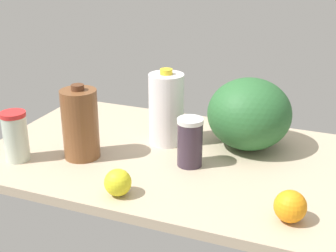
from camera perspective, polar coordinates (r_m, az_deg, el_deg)
countertop at (r=157.19cm, az=-0.00°, el=-3.89°), size 120.00×76.00×3.00cm
tumbler_cup at (r=156.99cm, az=-18.09°, el=-1.18°), size 8.06×8.06×16.40cm
chocolate_milk_jug at (r=152.74cm, az=-10.64°, el=0.26°), size 11.72×11.72×24.67cm
shaker_bottle at (r=146.02cm, az=2.69°, el=-1.96°), size 8.18×8.18×15.71cm
milk_jug at (r=160.65cm, az=-0.21°, el=2.12°), size 12.07×12.07×26.54cm
watermelon at (r=159.45cm, az=9.87°, el=1.47°), size 28.22×28.22×24.18cm
orange_beside_bowl at (r=123.55cm, az=14.67°, el=-9.46°), size 8.38×8.38×8.38cm
lemon_by_jug at (r=131.72cm, az=-6.14°, el=-6.86°), size 7.74×7.74×7.74cm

